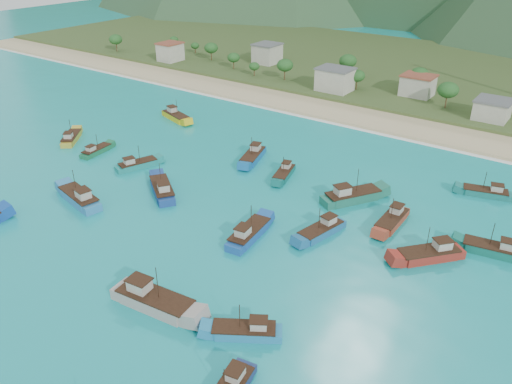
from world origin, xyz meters
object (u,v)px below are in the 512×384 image
Objects in this scene: boat_17 at (71,138)px; boat_1 at (154,301)px; boat_25 at (80,198)px; boat_0 at (96,151)px; boat_8 at (352,197)px; boat_20 at (430,255)px; boat_28 at (253,157)px; boat_24 at (392,221)px; boat_29 at (284,174)px; boat_15 at (176,117)px; boat_21 at (249,234)px; boat_6 at (162,190)px; boat_31 at (486,193)px; boat_30 at (137,165)px; boat_22 at (245,332)px; boat_2 at (494,250)px; boat_5 at (321,231)px.

boat_1 is at bearing -65.99° from boat_17.
boat_1 is 37.47m from boat_25.
boat_17 is at bearing 165.94° from boat_0.
boat_20 is (19.38, -10.69, -0.14)m from boat_8.
boat_20 is 50.00m from boat_28.
boat_24 is 27.82m from boat_29.
boat_15 is 1.01× the size of boat_21.
boat_6 is 1.08× the size of boat_20.
boat_0 is 72.40m from boat_24.
boat_1 is at bearing 91.87° from boat_20.
boat_17 is (-64.31, 33.01, -0.33)m from boat_1.
boat_1 reaches higher than boat_20.
boat_15 is 75.35m from boat_24.
boat_28 is at bearing -17.51° from boat_17.
boat_24 is 61.16m from boat_25.
boat_24 is at bearing 4.62° from boat_20.
boat_25 reaches higher than boat_20.
boat_8 is 28.09m from boat_31.
boat_28 is (-47.50, 15.61, -0.03)m from boat_20.
boat_20 is at bearing 160.78° from boat_31.
boat_8 reaches higher than boat_28.
boat_21 is at bearing -16.39° from boat_0.
boat_31 is (68.68, 32.25, 0.00)m from boat_30.
boat_22 is 62.96m from boat_31.
boat_20 is (28.49, 35.07, -0.20)m from boat_1.
boat_22 is (66.69, -28.49, 0.11)m from boat_0.
boat_0 is at bearing 7.86° from boat_24.
boat_8 is 1.30× the size of boat_17.
boat_24 is at bearing 153.33° from boat_29.
boat_31 is (16.41, 60.79, 0.00)m from boat_22.
boat_2 reaches higher than boat_5.
boat_20 is 38.61m from boat_29.
boat_31 is at bearing 14.32° from boat_0.
boat_5 is at bearing -56.96° from boat_25.
boat_20 is at bearing -155.52° from boat_5.
boat_20 is (92.80, 2.06, 0.13)m from boat_17.
boat_6 is 1.15× the size of boat_30.
boat_2 is 21.98m from boat_31.
boat_2 reaches higher than boat_29.
boat_5 is 24.43m from boat_29.
boat_1 reaches higher than boat_25.
boat_24 is at bearing -34.41° from boat_6.
boat_31 is at bearing 72.18° from boat_8.
boat_6 is 16.39m from boat_25.
boat_0 is at bearing -45.96° from boat_17.
boat_22 is (13.88, -19.68, -0.17)m from boat_21.
boat_0 is 47.12m from boat_29.
boat_17 is 1.01× the size of boat_22.
boat_25 reaches higher than boat_30.
boat_5 is at bearing 33.83° from boat_21.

